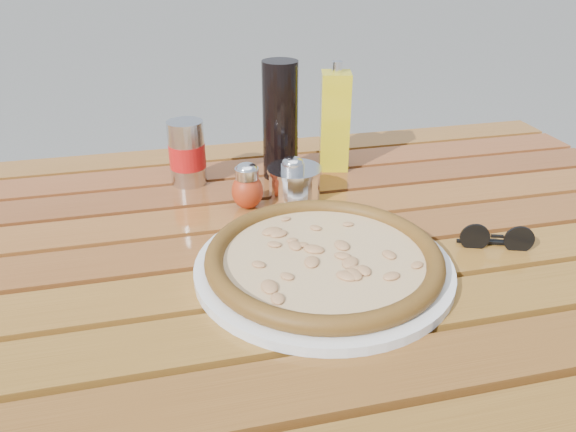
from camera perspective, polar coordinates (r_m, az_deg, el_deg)
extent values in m
cube|color=#34180B|center=(1.62, 19.43, -5.27)|extent=(0.06, 0.06, 0.70)
cube|color=#35190C|center=(0.89, 0.30, -5.13)|extent=(1.36, 0.86, 0.04)
cube|color=#4E290D|center=(0.64, 7.00, -16.65)|extent=(1.40, 0.09, 0.03)
cube|color=#58340F|center=(0.72, 4.22, -11.23)|extent=(1.40, 0.09, 0.03)
cube|color=#5C3510|center=(0.79, 2.05, -6.81)|extent=(1.40, 0.09, 0.03)
cube|color=#54290E|center=(0.88, 0.30, -3.20)|extent=(1.40, 0.09, 0.03)
cube|color=#5E2E10|center=(0.96, -1.12, -0.22)|extent=(1.40, 0.09, 0.03)
cube|color=#51240E|center=(1.05, -2.31, 2.26)|extent=(1.40, 0.09, 0.03)
cube|color=#5B2810|center=(1.14, -3.32, 4.35)|extent=(1.40, 0.09, 0.03)
cube|color=#5E3310|center=(1.24, -4.18, 6.13)|extent=(1.40, 0.09, 0.03)
cylinder|color=silver|center=(0.79, 3.62, -5.18)|extent=(0.47, 0.47, 0.01)
cylinder|color=beige|center=(0.78, 3.65, -4.44)|extent=(0.35, 0.35, 0.01)
torus|color=black|center=(0.78, 3.66, -4.13)|extent=(0.38, 0.38, 0.03)
ellipsoid|color=#AE3213|center=(0.96, -4.15, 2.54)|extent=(0.07, 0.07, 0.06)
cylinder|color=white|center=(0.94, -4.22, 4.36)|extent=(0.05, 0.05, 0.02)
ellipsoid|color=white|center=(0.94, -4.24, 4.86)|extent=(0.04, 0.04, 0.02)
ellipsoid|color=#39411A|center=(0.98, 0.46, 3.24)|extent=(0.06, 0.06, 0.06)
cylinder|color=white|center=(0.97, 0.47, 5.02)|extent=(0.04, 0.04, 0.02)
ellipsoid|color=silver|center=(0.96, 0.47, 5.52)|extent=(0.04, 0.04, 0.02)
cylinder|color=black|center=(1.05, -0.79, 9.64)|extent=(0.09, 0.09, 0.22)
cylinder|color=silver|center=(1.05, -10.21, 6.33)|extent=(0.07, 0.07, 0.12)
cylinder|color=#B41312|center=(1.06, -10.19, 6.08)|extent=(0.07, 0.07, 0.04)
cube|color=gold|center=(1.10, 4.77, 9.54)|extent=(0.07, 0.07, 0.19)
cylinder|color=white|center=(1.08, 4.99, 14.87)|extent=(0.02, 0.02, 0.02)
cylinder|color=white|center=(0.99, 0.66, 3.18)|extent=(0.11, 0.11, 0.05)
cylinder|color=silver|center=(0.97, 0.67, 4.74)|extent=(0.12, 0.12, 0.01)
sphere|color=silver|center=(0.97, 0.67, 5.17)|extent=(0.02, 0.02, 0.01)
cylinder|color=black|center=(0.88, 18.44, -2.07)|extent=(0.04, 0.02, 0.04)
cylinder|color=black|center=(0.90, 22.43, -2.24)|extent=(0.04, 0.02, 0.04)
cube|color=black|center=(0.89, 20.49, -1.93)|extent=(0.02, 0.01, 0.00)
cube|color=black|center=(0.90, 19.54, -2.53)|extent=(0.09, 0.04, 0.00)
cube|color=black|center=(0.91, 20.69, -2.40)|extent=(0.09, 0.04, 0.00)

